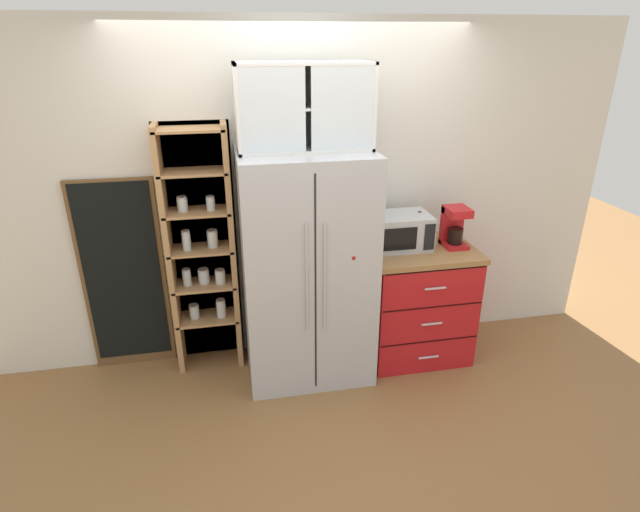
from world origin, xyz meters
name	(u,v)px	position (x,y,z in m)	size (l,w,h in m)	color
ground_plane	(308,366)	(0.00, 0.00, 0.00)	(10.77, 10.77, 0.00)	olive
wall_back_cream	(297,197)	(0.00, 0.40, 1.27)	(5.06, 0.10, 2.55)	silver
refrigerator	(307,268)	(0.00, 0.00, 0.86)	(0.92, 0.71, 1.71)	#B7BABF
pantry_shelf_column	(201,249)	(-0.75, 0.28, 0.96)	(0.53, 0.30, 1.88)	brown
counter_cabinet	(416,301)	(0.89, 0.04, 0.47)	(0.82, 0.65, 0.93)	red
microwave	(400,231)	(0.73, 0.09, 1.06)	(0.44, 0.33, 0.26)	#B7BABF
coffee_maker	(454,226)	(1.15, 0.05, 1.08)	(0.17, 0.20, 0.31)	red
mug_cream	(423,244)	(0.89, 0.01, 0.97)	(0.12, 0.09, 0.08)	silver
mug_charcoal	(421,242)	(0.89, 0.06, 0.97)	(0.12, 0.09, 0.09)	#2D2D33
bottle_green	(418,230)	(0.89, 0.12, 1.04)	(0.07, 0.07, 0.26)	#285B33
upper_cabinet	(304,107)	(0.00, 0.05, 1.98)	(0.88, 0.32, 0.55)	silver
chalkboard_menu	(124,277)	(-1.33, 0.33, 0.76)	(0.60, 0.04, 1.50)	brown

